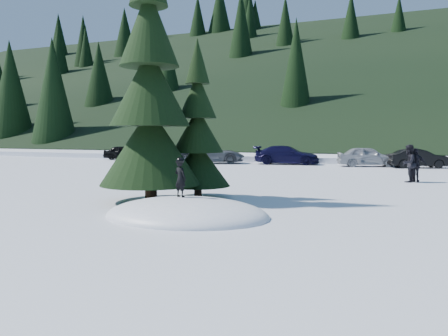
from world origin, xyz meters
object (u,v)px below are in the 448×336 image
at_px(spruce_short, 198,136).
at_px(child_skier, 180,178).
at_px(spruce_tall, 150,97).
at_px(car_4, 367,156).
at_px(car_0, 125,153).
at_px(car_1, 151,155).
at_px(car_3, 287,155).
at_px(car_5, 418,158).
at_px(adult_0, 409,163).
at_px(adult_1, 416,165).
at_px(car_2, 210,154).

height_order(spruce_short, child_skier, spruce_short).
relative_size(spruce_tall, car_4, 2.17).
xyz_separation_m(car_0, car_1, (4.42, -2.93, 0.03)).
distance_m(car_0, car_3, 14.21).
xyz_separation_m(car_1, car_5, (18.47, 2.35, -0.02)).
height_order(car_1, car_5, car_1).
xyz_separation_m(car_1, car_4, (15.34, 2.40, 0.04)).
relative_size(spruce_short, child_skier, 5.40).
height_order(spruce_short, adult_0, spruce_short).
xyz_separation_m(adult_1, car_1, (-18.07, 6.89, -0.13)).
relative_size(car_1, car_2, 0.77).
bearing_deg(adult_1, spruce_tall, 59.91).
bearing_deg(car_0, car_4, -105.18).
bearing_deg(adult_0, spruce_tall, -11.66).
xyz_separation_m(car_0, car_3, (14.20, -0.43, 0.06)).
distance_m(spruce_short, car_3, 17.57).
bearing_deg(car_5, car_2, 74.59).
relative_size(adult_1, car_5, 0.41).
xyz_separation_m(spruce_tall, car_4, (5.30, 18.78, -2.64)).
relative_size(child_skier, car_5, 0.27).
relative_size(spruce_tall, spruce_short, 1.60).
bearing_deg(child_skier, spruce_short, -57.14).
xyz_separation_m(adult_1, car_5, (0.40, 9.24, -0.16)).
xyz_separation_m(adult_1, car_0, (-22.49, 9.81, -0.16)).
height_order(spruce_tall, spruce_short, spruce_tall).
distance_m(spruce_tall, adult_1, 12.69).
xyz_separation_m(spruce_short, car_5, (7.43, 17.32, -1.49)).
distance_m(spruce_tall, adult_0, 12.35).
bearing_deg(child_skier, car_1, -40.69).
distance_m(adult_1, car_3, 12.52).
xyz_separation_m(spruce_tall, adult_0, (7.73, 9.31, -2.47)).
height_order(car_0, car_4, car_4).
bearing_deg(car_4, car_1, 83.84).
height_order(car_2, car_4, car_2).
height_order(car_0, car_2, car_2).
height_order(car_0, car_5, car_5).
distance_m(spruce_tall, spruce_short, 2.11).
distance_m(spruce_tall, car_0, 24.27).
bearing_deg(car_2, child_skier, 178.49).
height_order(child_skier, car_5, child_skier).
relative_size(spruce_tall, child_skier, 8.65).
bearing_deg(adult_0, child_skier, 0.23).
distance_m(spruce_short, car_2, 17.76).
bearing_deg(spruce_tall, car_4, 74.24).
bearing_deg(car_2, car_3, -101.77).
distance_m(adult_1, car_1, 19.34).
xyz_separation_m(car_2, car_4, (11.08, 1.03, -0.03)).
relative_size(car_1, car_4, 0.98).
distance_m(car_2, car_4, 11.13).
distance_m(adult_0, car_4, 9.77).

